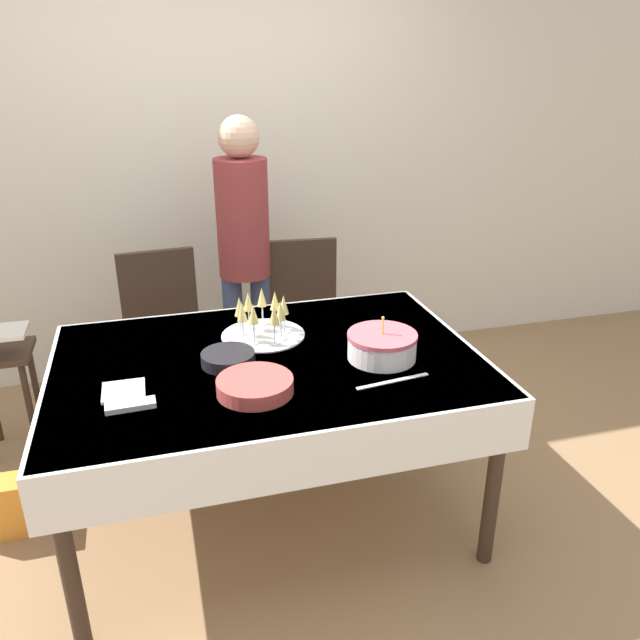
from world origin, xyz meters
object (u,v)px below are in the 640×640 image
birthday_cake (382,346)px  champagne_tray (262,317)px  dining_chair_far_left (165,335)px  high_chair (1,368)px  person_standing (244,241)px  plate_stack_dessert (228,358)px  dining_chair_far_right (305,320)px  gift_bag (0,508)px  plate_stack_main (255,386)px

birthday_cake → champagne_tray: size_ratio=0.77×
dining_chair_far_left → high_chair: bearing=-175.9°
champagne_tray → high_chair: size_ratio=0.51×
dining_chair_far_left → birthday_cake: 1.35m
birthday_cake → person_standing: 1.21m
birthday_cake → high_chair: bearing=149.2°
dining_chair_far_left → champagne_tray: dining_chair_far_left is taller
person_standing → plate_stack_dessert: bearing=-103.0°
champagne_tray → plate_stack_dessert: champagne_tray is taller
dining_chair_far_right → plate_stack_dessert: (-0.54, -0.91, 0.27)m
dining_chair_far_left → gift_bag: dining_chair_far_left is taller
birthday_cake → gift_bag: 1.76m
plate_stack_main → gift_bag: (-1.04, 0.46, -0.68)m
champagne_tray → plate_stack_dessert: size_ratio=1.71×
dining_chair_far_left → plate_stack_main: 1.23m
person_standing → gift_bag: size_ratio=6.40×
dining_chair_far_left → person_standing: (0.46, 0.13, 0.45)m
dining_chair_far_left → gift_bag: (-0.76, -0.70, -0.41)m
plate_stack_dessert → person_standing: size_ratio=0.13×
dining_chair_far_left → plate_stack_dessert: dining_chair_far_left is taller
dining_chair_far_left → plate_stack_main: (0.28, -1.16, 0.27)m
dining_chair_far_left → plate_stack_dessert: 0.97m
plate_stack_dessert → gift_bag: 1.21m
birthday_cake → plate_stack_dessert: size_ratio=1.32×
person_standing → champagne_tray: bearing=-93.9°
plate_stack_main → person_standing: 1.31m
plate_stack_dessert → person_standing: (0.24, 1.03, 0.18)m
dining_chair_far_right → person_standing: bearing=157.5°
dining_chair_far_right → plate_stack_main: size_ratio=3.49×
dining_chair_far_left → dining_chair_far_right: (0.77, 0.00, 0.00)m
plate_stack_main → high_chair: size_ratio=0.39×
dining_chair_far_left → plate_stack_dessert: (0.22, -0.91, 0.27)m
high_chair → dining_chair_far_right: bearing=2.1°
plate_stack_dessert → person_standing: person_standing is taller
birthday_cake → champagne_tray: 0.54m
gift_bag → birthday_cake: bearing=-11.4°
dining_chair_far_right → champagne_tray: dining_chair_far_right is taller
high_chair → gift_bag: size_ratio=2.78×
birthday_cake → plate_stack_main: (-0.54, -0.14, -0.03)m
birthday_cake → champagne_tray: bearing=140.5°
person_standing → birthday_cake: bearing=-72.5°
dining_chair_far_right → gift_bag: 1.73m
dining_chair_far_left → plate_stack_main: dining_chair_far_left is taller
person_standing → high_chair: person_standing is taller
champagne_tray → high_chair: bearing=152.7°
plate_stack_main → person_standing: person_standing is taller
plate_stack_main → champagne_tray: bearing=75.9°
dining_chair_far_right → high_chair: dining_chair_far_right is taller
birthday_cake → gift_bag: size_ratio=1.09×
birthday_cake → person_standing: bearing=107.5°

